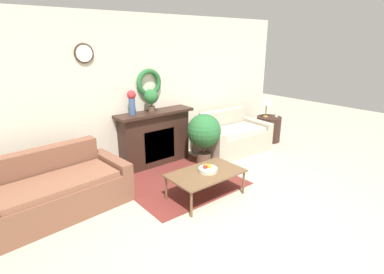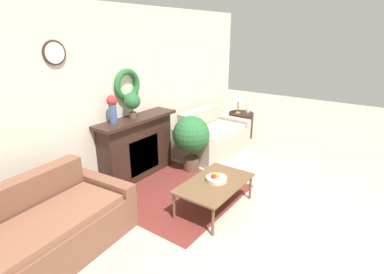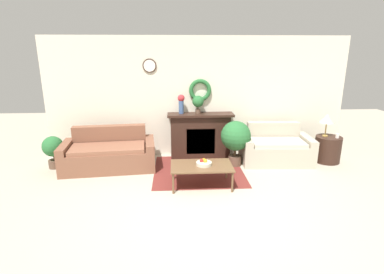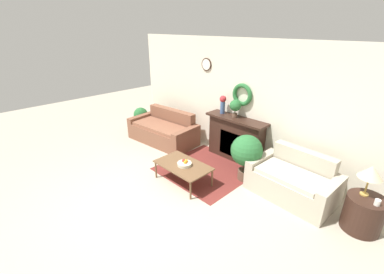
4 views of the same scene
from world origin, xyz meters
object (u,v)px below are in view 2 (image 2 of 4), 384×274
at_px(table_lamp, 239,96).
at_px(mug, 248,110).
at_px(coffee_table, 215,184).
at_px(fruit_bowl, 216,179).
at_px(couch_left, 43,232).
at_px(potted_plant_on_mantel, 132,102).
at_px(fireplace, 137,147).
at_px(vase_on_mantel_left, 112,107).
at_px(side_table_by_loveseat, 241,125).
at_px(potted_plant_floor_by_loveseat, 191,136).
at_px(loveseat_right, 212,137).

relative_size(table_lamp, mug, 5.33).
height_order(coffee_table, fruit_bowl, fruit_bowl).
distance_m(couch_left, potted_plant_on_mantel, 2.21).
height_order(fireplace, potted_plant_on_mantel, potted_plant_on_mantel).
bearing_deg(vase_on_mantel_left, coffee_table, -78.43).
relative_size(couch_left, vase_on_mantel_left, 4.60).
height_order(fireplace, side_table_by_loveseat, fireplace).
xyz_separation_m(fireplace, mug, (2.91, -0.59, 0.10)).
distance_m(couch_left, vase_on_mantel_left, 1.90).
xyz_separation_m(fireplace, couch_left, (-1.96, -0.56, -0.22)).
relative_size(fireplace, table_lamp, 2.98).
distance_m(fireplace, side_table_by_loveseat, 2.84).
xyz_separation_m(fireplace, potted_plant_floor_by_loveseat, (0.70, -0.59, 0.10)).
distance_m(fireplace, vase_on_mantel_left, 0.87).
distance_m(table_lamp, potted_plant_on_mantel, 2.82).
relative_size(loveseat_right, potted_plant_floor_by_loveseat, 1.59).
bearing_deg(potted_plant_floor_by_loveseat, coffee_table, -129.80).
relative_size(couch_left, mug, 20.95).
distance_m(fireplace, couch_left, 2.05).
bearing_deg(mug, fruit_bowl, -161.93).
xyz_separation_m(fireplace, side_table_by_loveseat, (2.79, -0.49, -0.23)).
relative_size(couch_left, loveseat_right, 1.27).
bearing_deg(couch_left, mug, -5.53).
xyz_separation_m(couch_left, side_table_by_loveseat, (4.75, 0.07, -0.01)).
height_order(fruit_bowl, mug, mug).
xyz_separation_m(fruit_bowl, side_table_by_loveseat, (2.85, 1.07, -0.15)).
distance_m(side_table_by_loveseat, potted_plant_on_mantel, 3.05).
xyz_separation_m(loveseat_right, mug, (1.28, -0.16, 0.32)).
height_order(fireplace, loveseat_right, fireplace).
relative_size(fruit_bowl, table_lamp, 0.57).
height_order(fruit_bowl, potted_plant_floor_by_loveseat, potted_plant_floor_by_loveseat).
relative_size(coffee_table, fruit_bowl, 3.92).
height_order(table_lamp, potted_plant_floor_by_loveseat, table_lamp).
distance_m(couch_left, table_lamp, 4.73).
distance_m(fireplace, mug, 2.97).
bearing_deg(fruit_bowl, table_lamp, 21.99).
distance_m(side_table_by_loveseat, potted_plant_floor_by_loveseat, 2.12).
relative_size(coffee_table, table_lamp, 2.23).
bearing_deg(table_lamp, couch_left, -178.43).
relative_size(loveseat_right, table_lamp, 3.11).
bearing_deg(fruit_bowl, loveseat_right, 33.65).
relative_size(fireplace, potted_plant_floor_by_loveseat, 1.52).
distance_m(coffee_table, fruit_bowl, 0.08).
distance_m(couch_left, potted_plant_floor_by_loveseat, 2.68).
xyz_separation_m(coffee_table, potted_plant_on_mantel, (0.05, 1.55, 0.92)).
distance_m(loveseat_right, mug, 1.33).
height_order(couch_left, table_lamp, table_lamp).
relative_size(fruit_bowl, potted_plant_on_mantel, 0.70).
distance_m(loveseat_right, table_lamp, 1.27).
height_order(vase_on_mantel_left, potted_plant_on_mantel, vase_on_mantel_left).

